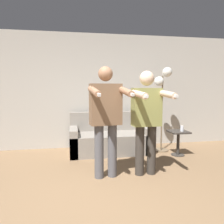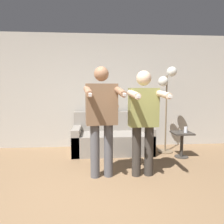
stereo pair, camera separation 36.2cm
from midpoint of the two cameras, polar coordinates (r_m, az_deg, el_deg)
name	(u,v)px [view 1 (the left image)]	position (r m, az deg, el deg)	size (l,w,h in m)	color
ground_plane	(100,216)	(2.61, -7.58, -25.37)	(16.00, 16.00, 0.00)	#846647
wall_back	(85,91)	(5.09, -9.12, 5.37)	(10.00, 0.05, 2.60)	#B7B2A8
couch	(109,139)	(4.73, -2.91, -7.17)	(1.67, 0.82, 0.84)	gray
person_left	(106,114)	(3.26, -4.77, -0.57)	(0.59, 0.72, 1.69)	#56565B
person_right	(147,116)	(3.38, 6.06, -0.97)	(0.53, 0.69, 1.63)	#38332D
cat	(107,108)	(4.92, -3.53, 1.00)	(0.49, 0.13, 0.18)	tan
floor_lamp	(163,86)	(4.78, 11.04, 6.56)	(0.39, 0.32, 1.82)	#756047
side_table	(178,138)	(4.62, 14.79, -6.67)	(0.38, 0.38, 0.50)	#38332D
cup	(182,129)	(4.55, 15.68, -4.21)	(0.07, 0.07, 0.11)	silver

